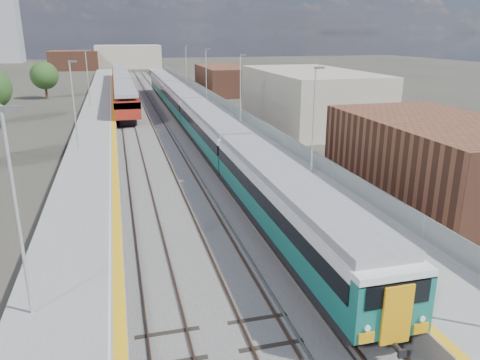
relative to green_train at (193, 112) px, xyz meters
name	(u,v)px	position (x,y,z in m)	size (l,w,h in m)	color
ground	(173,122)	(-1.50, 6.63, -2.24)	(320.00, 320.00, 0.00)	#47443A
ballast_bed	(153,120)	(-3.75, 9.13, -2.21)	(10.50, 155.00, 0.06)	#565451
tracks	(157,117)	(-3.15, 10.81, -2.13)	(8.96, 160.00, 0.17)	#4C3323
platform_right	(211,113)	(3.78, 9.13, -1.70)	(4.70, 155.00, 8.52)	slate
platform_left	(98,118)	(-10.55, 9.12, -1.72)	(4.30, 155.00, 8.52)	slate
buildings	(69,33)	(-19.62, 95.23, 8.47)	(72.00, 185.50, 40.00)	brown
green_train	(193,112)	(0.00, 0.00, 0.00)	(2.89, 80.32, 3.18)	black
red_train	(122,83)	(-7.00, 34.23, 0.04)	(3.05, 61.88, 3.86)	black
tree_c	(44,76)	(-19.50, 33.96, 1.64)	(4.54, 4.54, 6.16)	#382619
tree_d	(313,80)	(21.27, 16.05, 1.55)	(4.44, 4.44, 6.02)	#382619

